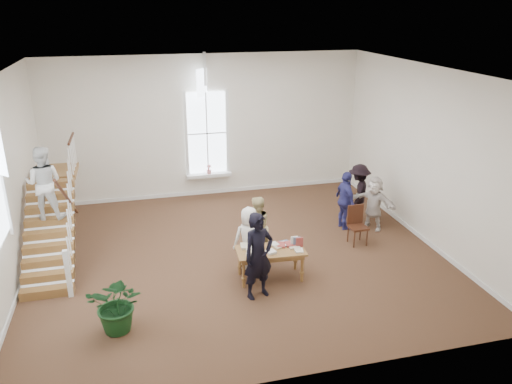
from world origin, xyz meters
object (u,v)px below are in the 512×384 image
object	(u,v)px
police_officer	(258,256)
floor_plant	(118,304)
woman_cluster_a	(345,201)
person_yellow	(256,227)
woman_cluster_b	(358,193)
elderly_woman	(249,238)
woman_cluster_c	(374,203)
library_table	(270,253)
side_chair	(357,222)

from	to	relation	value
police_officer	floor_plant	size ratio (longest dim) A/B	1.65
woman_cluster_a	floor_plant	bearing A→B (deg)	115.54
police_officer	person_yellow	distance (m)	1.80
police_officer	person_yellow	size ratio (longest dim) A/B	1.22
woman_cluster_a	woman_cluster_b	world-z (taller)	woman_cluster_b
police_officer	woman_cluster_a	world-z (taller)	police_officer
woman_cluster_a	police_officer	bearing A→B (deg)	128.03
elderly_woman	woman_cluster_c	xyz separation A→B (m)	(3.84, 1.32, -0.01)
library_table	woman_cluster_b	distance (m)	4.20
person_yellow	woman_cluster_b	size ratio (longest dim) A/B	0.94
woman_cluster_b	police_officer	bearing A→B (deg)	-15.86
library_table	woman_cluster_c	bearing A→B (deg)	31.81
police_officer	woman_cluster_c	size ratio (longest dim) A/B	1.27
floor_plant	side_chair	distance (m)	6.45
police_officer	woman_cluster_a	size ratio (longest dim) A/B	1.16
police_officer	woman_cluster_c	xyz separation A→B (m)	(3.94, 2.57, -0.20)
woman_cluster_b	person_yellow	bearing A→B (deg)	-32.78
woman_cluster_b	floor_plant	xyz separation A→B (m)	(-6.66, -3.75, -0.25)
police_officer	floor_plant	bearing A→B (deg)	171.73
woman_cluster_b	woman_cluster_c	distance (m)	0.67
police_officer	library_table	bearing A→B (deg)	37.12
police_officer	elderly_woman	distance (m)	1.27
library_table	person_yellow	bearing A→B (deg)	95.88
woman_cluster_a	side_chair	world-z (taller)	woman_cluster_a
police_officer	woman_cluster_b	size ratio (longest dim) A/B	1.15
elderly_woman	floor_plant	xyz separation A→B (m)	(-2.98, -1.78, -0.18)
library_table	side_chair	world-z (taller)	side_chair
library_table	woman_cluster_a	xyz separation A→B (m)	(2.73, 2.11, 0.18)
elderly_woman	floor_plant	bearing A→B (deg)	29.38
library_table	police_officer	world-z (taller)	police_officer
side_chair	floor_plant	bearing A→B (deg)	-160.82
elderly_woman	side_chair	size ratio (longest dim) A/B	1.49
police_officer	woman_cluster_b	bearing A→B (deg)	21.75
person_yellow	floor_plant	xyz separation A→B (m)	(-3.28, -2.28, -0.20)
library_table	police_officer	bearing A→B (deg)	-121.06
woman_cluster_b	library_table	bearing A→B (deg)	-18.76
police_officer	woman_cluster_a	bearing A→B (deg)	22.37
woman_cluster_b	woman_cluster_c	xyz separation A→B (m)	(0.16, -0.65, -0.08)
elderly_woman	woman_cluster_b	size ratio (longest dim) A/B	0.91
woman_cluster_b	side_chair	distance (m)	1.54
woman_cluster_b	woman_cluster_c	size ratio (longest dim) A/B	1.10
police_officer	side_chair	world-z (taller)	police_officer
person_yellow	woman_cluster_a	bearing A→B (deg)	175.41
person_yellow	woman_cluster_a	world-z (taller)	woman_cluster_a
woman_cluster_b	woman_cluster_c	bearing A→B (deg)	47.44
library_table	side_chair	bearing A→B (deg)	27.26
police_officer	side_chair	xyz separation A→B (m)	(3.12, 1.86, -0.38)
woman_cluster_c	police_officer	bearing A→B (deg)	-93.66
woman_cluster_c	side_chair	distance (m)	1.10
police_officer	woman_cluster_c	bearing A→B (deg)	14.45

